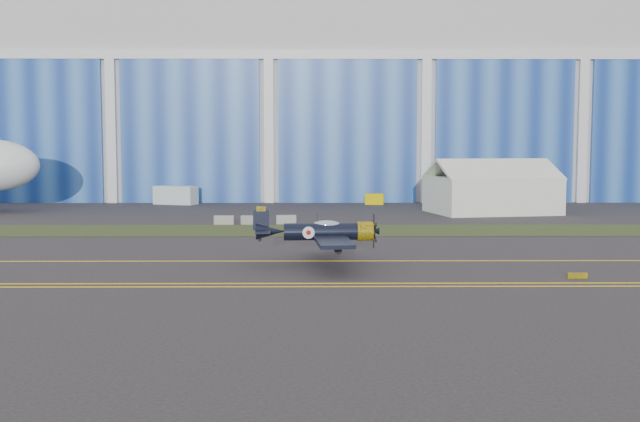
{
  "coord_description": "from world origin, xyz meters",
  "views": [
    {
      "loc": [
        6.26,
        -55.96,
        7.82
      ],
      "look_at": [
        6.75,
        2.36,
        2.83
      ],
      "focal_mm": 42.0,
      "sensor_mm": 36.0,
      "label": 1
    }
  ],
  "objects_px": {
    "shipping_container": "(176,195)",
    "tug": "(374,199)",
    "warbird": "(321,232)",
    "tent": "(492,186)"
  },
  "relations": [
    {
      "from": "tent",
      "to": "shipping_container",
      "type": "bearing_deg",
      "value": 149.83
    },
    {
      "from": "tent",
      "to": "tug",
      "type": "bearing_deg",
      "value": 122.53
    },
    {
      "from": "warbird",
      "to": "tug",
      "type": "height_order",
      "value": "warbird"
    },
    {
      "from": "shipping_container",
      "to": "tug",
      "type": "distance_m",
      "value": 27.26
    },
    {
      "from": "warbird",
      "to": "tent",
      "type": "relative_size",
      "value": 0.77
    },
    {
      "from": "warbird",
      "to": "tug",
      "type": "distance_m",
      "value": 53.2
    },
    {
      "from": "tent",
      "to": "shipping_container",
      "type": "xyz_separation_m",
      "value": [
        -40.05,
        13.98,
        -1.99
      ]
    },
    {
      "from": "tent",
      "to": "tug",
      "type": "distance_m",
      "value": 18.78
    },
    {
      "from": "warbird",
      "to": "shipping_container",
      "type": "bearing_deg",
      "value": 105.68
    },
    {
      "from": "warbird",
      "to": "shipping_container",
      "type": "xyz_separation_m",
      "value": [
        -19.42,
        53.07,
        -0.98
      ]
    }
  ]
}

